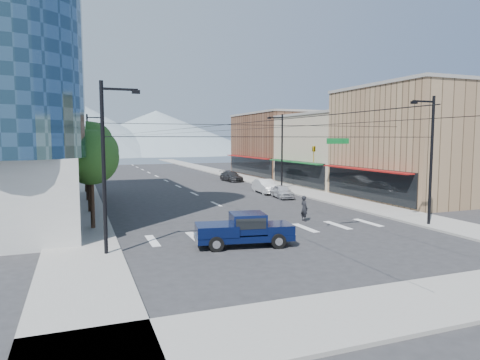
% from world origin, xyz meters
% --- Properties ---
extents(ground, '(160.00, 160.00, 0.00)m').
position_xyz_m(ground, '(0.00, 0.00, 0.00)').
color(ground, '#28282B').
rests_on(ground, ground).
extents(sidewalk_left, '(4.00, 120.00, 0.15)m').
position_xyz_m(sidewalk_left, '(-12.00, 40.00, 0.07)').
color(sidewalk_left, gray).
rests_on(sidewalk_left, ground).
extents(sidewalk_right, '(4.00, 120.00, 0.15)m').
position_xyz_m(sidewalk_right, '(12.00, 40.00, 0.07)').
color(sidewalk_right, gray).
rests_on(sidewalk_right, ground).
extents(sidewalk_cross, '(28.00, 4.00, 0.15)m').
position_xyz_m(sidewalk_cross, '(0.00, -12.00, 0.07)').
color(sidewalk_cross, gray).
rests_on(sidewalk_cross, ground).
extents(shop_near, '(12.00, 14.00, 11.00)m').
position_xyz_m(shop_near, '(20.00, 10.00, 5.50)').
color(shop_near, '#8C6B4C').
rests_on(shop_near, ground).
extents(shop_mid, '(12.00, 14.00, 9.00)m').
position_xyz_m(shop_mid, '(20.00, 24.00, 4.50)').
color(shop_mid, tan).
rests_on(shop_mid, ground).
extents(shop_far, '(12.00, 18.00, 10.00)m').
position_xyz_m(shop_far, '(20.00, 40.00, 5.00)').
color(shop_far, brown).
rests_on(shop_far, ground).
extents(clock_tower, '(4.80, 4.80, 20.40)m').
position_xyz_m(clock_tower, '(-16.50, 62.00, 10.64)').
color(clock_tower, '#8C6B4C').
rests_on(clock_tower, ground).
extents(mountain_left, '(80.00, 80.00, 22.00)m').
position_xyz_m(mountain_left, '(-15.00, 150.00, 11.00)').
color(mountain_left, gray).
rests_on(mountain_left, ground).
extents(mountain_right, '(90.00, 90.00, 18.00)m').
position_xyz_m(mountain_right, '(20.00, 160.00, 9.00)').
color(mountain_right, gray).
rests_on(mountain_right, ground).
extents(tree_near, '(3.65, 3.64, 6.71)m').
position_xyz_m(tree_near, '(-11.07, 6.10, 4.99)').
color(tree_near, black).
rests_on(tree_near, ground).
extents(tree_midnear, '(4.09, 4.09, 7.52)m').
position_xyz_m(tree_midnear, '(-11.07, 13.10, 5.59)').
color(tree_midnear, black).
rests_on(tree_midnear, ground).
extents(tree_midfar, '(3.65, 3.64, 6.71)m').
position_xyz_m(tree_midfar, '(-11.07, 20.10, 4.99)').
color(tree_midfar, black).
rests_on(tree_midfar, ground).
extents(tree_far, '(4.09, 4.09, 7.52)m').
position_xyz_m(tree_far, '(-11.07, 27.10, 5.59)').
color(tree_far, black).
rests_on(tree_far, ground).
extents(signal_rig, '(21.80, 0.20, 9.00)m').
position_xyz_m(signal_rig, '(0.19, -1.00, 4.64)').
color(signal_rig, black).
rests_on(signal_rig, ground).
extents(lamp_pole_nw, '(2.00, 0.25, 9.00)m').
position_xyz_m(lamp_pole_nw, '(-10.67, 30.00, 4.94)').
color(lamp_pole_nw, black).
rests_on(lamp_pole_nw, ground).
extents(lamp_pole_ne, '(2.00, 0.25, 9.00)m').
position_xyz_m(lamp_pole_ne, '(10.67, 22.00, 4.94)').
color(lamp_pole_ne, black).
rests_on(lamp_pole_ne, ground).
extents(pickup_truck, '(5.83, 2.89, 1.89)m').
position_xyz_m(pickup_truck, '(-3.33, -1.57, 0.99)').
color(pickup_truck, '#071035').
rests_on(pickup_truck, ground).
extents(pedestrian, '(0.53, 0.74, 1.90)m').
position_xyz_m(pedestrian, '(3.58, 3.76, 0.95)').
color(pedestrian, black).
rests_on(pedestrian, ground).
extents(parked_car_near, '(1.98, 4.08, 1.34)m').
position_xyz_m(parked_car_near, '(7.60, 15.45, 0.67)').
color(parked_car_near, silver).
rests_on(parked_car_near, ground).
extents(parked_car_mid, '(1.93, 4.85, 1.57)m').
position_xyz_m(parked_car_mid, '(7.60, 19.66, 0.78)').
color(parked_car_mid, white).
rests_on(parked_car_mid, ground).
extents(parked_car_far, '(2.36, 5.07, 1.43)m').
position_xyz_m(parked_car_far, '(8.62, 33.82, 0.72)').
color(parked_car_far, '#2C2C2F').
rests_on(parked_car_far, ground).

